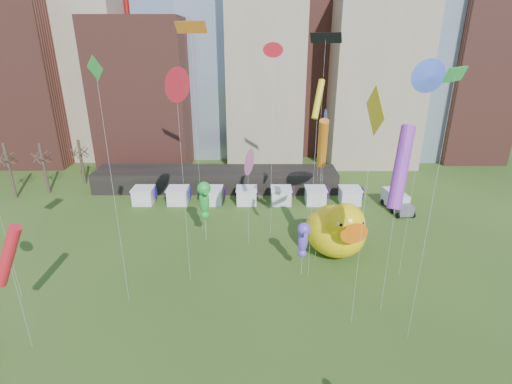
{
  "coord_description": "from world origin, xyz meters",
  "views": [
    {
      "loc": [
        2.43,
        -15.83,
        22.13
      ],
      "look_at": [
        2.39,
        9.94,
        12.0
      ],
      "focal_mm": 27.0,
      "sensor_mm": 36.0,
      "label": 1
    }
  ],
  "objects_px": {
    "seahorse_purple": "(303,237)",
    "big_duck": "(337,229)",
    "seahorse_green": "(204,198)",
    "small_duck": "(324,234)",
    "box_truck": "(397,201)"
  },
  "relations": [
    {
      "from": "seahorse_purple",
      "to": "big_duck",
      "type": "bearing_deg",
      "value": 36.74
    },
    {
      "from": "big_duck",
      "to": "seahorse_purple",
      "type": "bearing_deg",
      "value": -147.48
    },
    {
      "from": "seahorse_green",
      "to": "seahorse_purple",
      "type": "height_order",
      "value": "seahorse_green"
    },
    {
      "from": "small_duck",
      "to": "seahorse_purple",
      "type": "relative_size",
      "value": 0.78
    },
    {
      "from": "seahorse_purple",
      "to": "box_truck",
      "type": "distance_m",
      "value": 22.38
    },
    {
      "from": "seahorse_purple",
      "to": "box_truck",
      "type": "height_order",
      "value": "seahorse_purple"
    },
    {
      "from": "small_duck",
      "to": "box_truck",
      "type": "xyz_separation_m",
      "value": [
        11.88,
        10.44,
        -0.22
      ]
    },
    {
      "from": "small_duck",
      "to": "seahorse_purple",
      "type": "height_order",
      "value": "seahorse_purple"
    },
    {
      "from": "seahorse_green",
      "to": "box_truck",
      "type": "bearing_deg",
      "value": 1.04
    },
    {
      "from": "box_truck",
      "to": "small_duck",
      "type": "bearing_deg",
      "value": -146.58
    },
    {
      "from": "big_duck",
      "to": "seahorse_green",
      "type": "height_order",
      "value": "seahorse_green"
    },
    {
      "from": "big_duck",
      "to": "seahorse_green",
      "type": "distance_m",
      "value": 15.29
    },
    {
      "from": "small_duck",
      "to": "big_duck",
      "type": "bearing_deg",
      "value": -74.5
    },
    {
      "from": "seahorse_green",
      "to": "seahorse_purple",
      "type": "distance_m",
      "value": 12.83
    },
    {
      "from": "big_duck",
      "to": "small_duck",
      "type": "bearing_deg",
      "value": 107.36
    }
  ]
}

